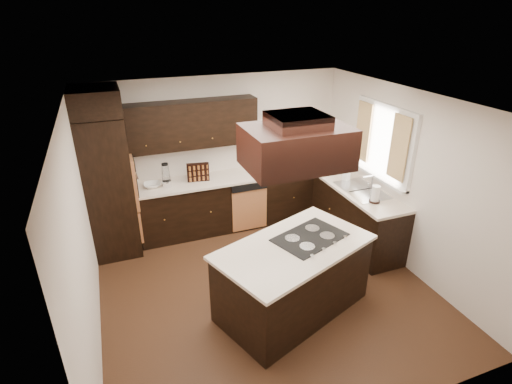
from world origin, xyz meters
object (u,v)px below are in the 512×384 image
Objects in this scene: island at (293,279)px; spice_rack at (198,172)px; range_hood at (296,147)px; oven_column at (109,187)px.

island is 2.43m from spice_rack.
island is 1.72m from range_hood.
oven_column reaches higher than island.
oven_column reaches higher than spice_rack.
range_hood is at bearing -155.88° from island.
oven_column is 2.02× the size of range_hood.
spice_rack is at bearing 102.78° from range_hood.
island is at bearing -65.46° from spice_rack.
range_hood is (-0.07, -0.07, 1.72)m from island.
range_hood reaches higher than island.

